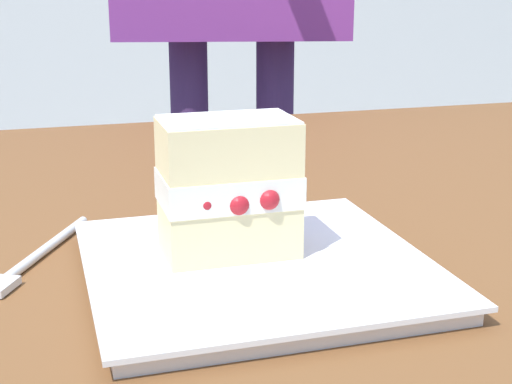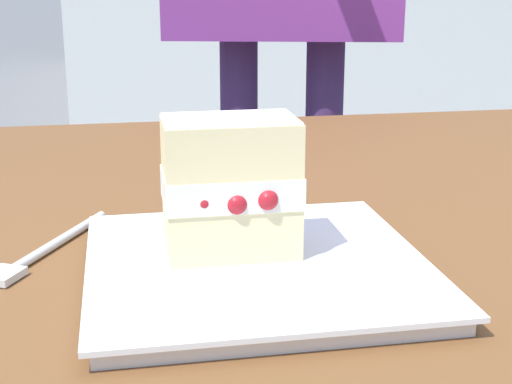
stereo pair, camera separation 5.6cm
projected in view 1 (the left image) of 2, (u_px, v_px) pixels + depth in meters
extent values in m
cube|color=brown|center=(182.00, 219.00, 0.79)|extent=(1.64, 0.86, 0.04)
cube|color=white|center=(256.00, 271.00, 0.58)|extent=(0.24, 0.24, 0.01)
cube|color=white|center=(256.00, 261.00, 0.58)|extent=(0.26, 0.26, 0.00)
cube|color=beige|center=(225.00, 228.00, 0.59)|extent=(0.10, 0.06, 0.04)
cube|color=white|center=(225.00, 188.00, 0.58)|extent=(0.10, 0.07, 0.02)
sphere|color=#B21923|center=(202.00, 179.00, 0.61)|extent=(0.01, 0.01, 0.01)
sphere|color=#B21923|center=(269.00, 199.00, 0.56)|extent=(0.02, 0.02, 0.02)
sphere|color=#B21923|center=(236.00, 204.00, 0.55)|extent=(0.02, 0.02, 0.02)
sphere|color=#B21923|center=(206.00, 204.00, 0.55)|extent=(0.01, 0.01, 0.01)
cube|color=beige|center=(224.00, 147.00, 0.57)|extent=(0.10, 0.06, 0.04)
cube|color=white|center=(224.00, 119.00, 0.56)|extent=(0.10, 0.06, 0.00)
cylinder|color=silver|center=(49.00, 246.00, 0.64)|extent=(0.07, 0.13, 0.01)
cylinder|color=#452855|center=(193.00, 236.00, 1.56)|extent=(0.07, 0.07, 0.81)
cylinder|color=#452855|center=(274.00, 235.00, 1.56)|extent=(0.07, 0.07, 0.81)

